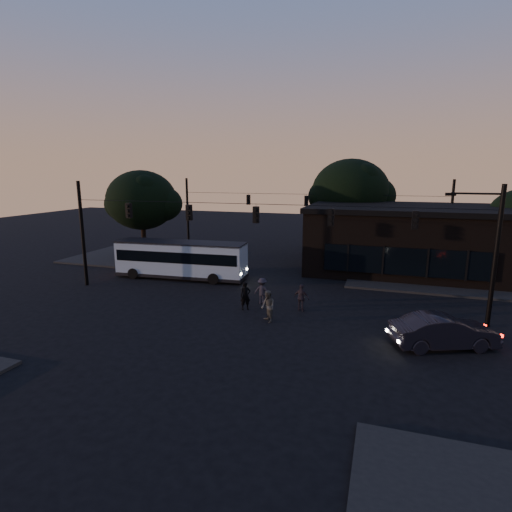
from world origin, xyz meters
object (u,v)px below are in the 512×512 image
(pedestrian_c, at_px, (302,298))
(pedestrian_d, at_px, (262,291))
(building, at_px, (403,238))
(bus, at_px, (181,258))
(pedestrian_b, at_px, (268,306))
(car, at_px, (443,331))
(pedestrian_a, at_px, (245,296))

(pedestrian_c, relative_size, pedestrian_d, 0.98)
(building, bearing_deg, bus, -153.84)
(building, height_order, pedestrian_b, building)
(pedestrian_b, xyz_separation_m, pedestrian_c, (1.39, 2.32, -0.07))
(car, relative_size, pedestrian_a, 2.80)
(car, bearing_deg, pedestrian_b, 63.76)
(building, distance_m, pedestrian_a, 16.39)
(pedestrian_c, bearing_deg, bus, -9.87)
(pedestrian_b, distance_m, pedestrian_d, 3.13)
(pedestrian_d, bearing_deg, car, 162.75)
(car, bearing_deg, building, -17.10)
(bus, bearing_deg, car, -27.02)
(bus, bearing_deg, pedestrian_c, -27.79)
(building, bearing_deg, car, -84.97)
(bus, bearing_deg, pedestrian_b, -41.46)
(building, distance_m, pedestrian_b, 16.77)
(building, relative_size, pedestrian_b, 8.77)
(pedestrian_b, bearing_deg, pedestrian_d, 163.18)
(bus, height_order, pedestrian_c, bus)
(pedestrian_c, xyz_separation_m, pedestrian_d, (-2.60, 0.57, 0.01))
(pedestrian_c, bearing_deg, building, -101.28)
(building, xyz_separation_m, car, (1.37, -15.59, -1.92))
(pedestrian_b, distance_m, pedestrian_c, 2.71)
(building, xyz_separation_m, pedestrian_a, (-9.18, -13.46, -1.86))
(car, xyz_separation_m, pedestrian_a, (-10.55, 2.14, 0.06))
(bus, relative_size, pedestrian_b, 5.88)
(car, distance_m, pedestrian_d, 10.53)
(pedestrian_a, height_order, pedestrian_b, pedestrian_b)
(pedestrian_a, bearing_deg, car, -42.82)
(car, bearing_deg, bus, 44.83)
(building, height_order, car, building)
(bus, distance_m, pedestrian_d, 8.83)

